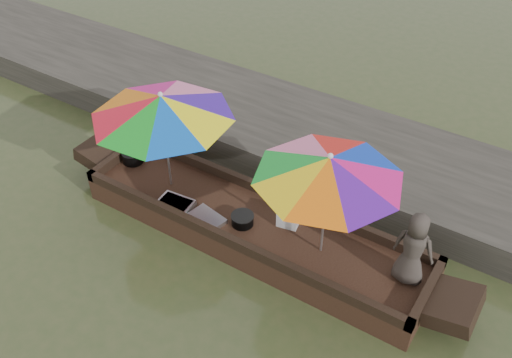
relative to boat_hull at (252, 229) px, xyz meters
The scene contains 11 objects.
water 0.17m from the boat_hull, ahead, with size 80.00×80.00×0.00m, color #394623.
dock 2.20m from the boat_hull, 90.00° to the left, with size 22.00×2.20×0.50m, color #2D2B26.
boat_hull is the anchor object (origin of this frame).
cooking_pot 2.27m from the boat_hull, behind, with size 0.32×0.32×0.17m, color black.
tray_crayfish 1.13m from the boat_hull, 161.06° to the right, with size 0.49×0.34×0.09m, color silver.
tray_scallop 0.66m from the boat_hull, 145.72° to the right, with size 0.49×0.34×0.06m, color silver.
charcoal_grill 0.29m from the boat_hull, 115.07° to the right, with size 0.30×0.30×0.14m, color black.
supply_bag 0.58m from the boat_hull, 23.35° to the left, with size 0.28×0.22×0.26m, color silver.
vendor 2.27m from the boat_hull, ahead, with size 0.51×0.33×1.03m, color #3E3630.
umbrella_bow 1.71m from the boat_hull, behind, with size 1.97×1.97×1.55m, color #FFEE14, non-canonical shape.
umbrella_stern 1.42m from the boat_hull, ahead, with size 1.81×1.81×1.55m, color #E5147D, non-canonical shape.
Camera 1 is at (3.10, -4.74, 5.72)m, focal length 40.00 mm.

